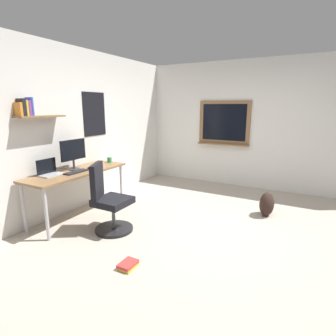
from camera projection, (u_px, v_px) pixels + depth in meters
ground_plane at (218, 233)px, 3.68m from camera, size 5.20×5.20×0.00m
wall_back at (80, 130)px, 4.53m from camera, size 5.00×0.30×2.60m
wall_right at (258, 126)px, 5.49m from camera, size 0.22×5.00×2.60m
desk at (77, 176)px, 4.09m from camera, size 1.63×0.58×0.73m
office_chair at (108, 203)px, 3.68m from camera, size 0.54×0.56×0.95m
laptop at (50, 171)px, 3.82m from camera, size 0.31×0.21×0.23m
monitor_primary at (73, 152)px, 4.09m from camera, size 0.46×0.17×0.46m
keyboard at (76, 172)px, 3.97m from camera, size 0.37×0.13×0.02m
computer_mouse at (90, 168)px, 4.21m from camera, size 0.10×0.06×0.03m
coffee_mug at (109, 160)px, 4.67m from camera, size 0.08×0.08×0.09m
backpack at (267, 204)px, 4.24m from camera, size 0.32×0.22×0.38m
book_stack_on_floor at (128, 265)px, 2.89m from camera, size 0.21×0.16×0.06m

